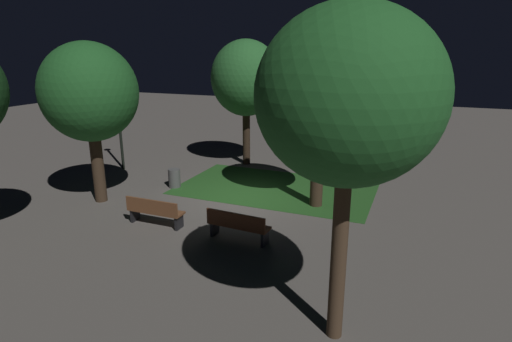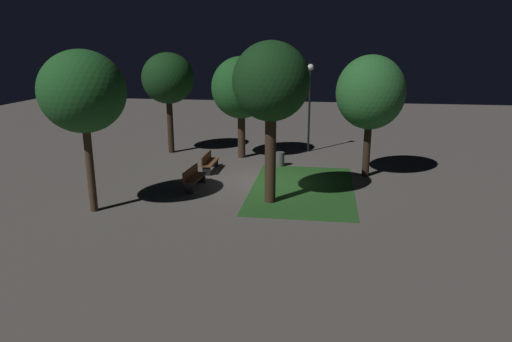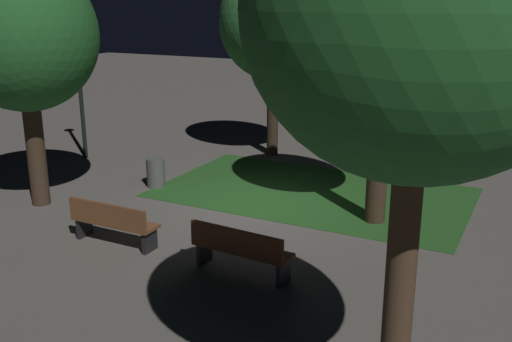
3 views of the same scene
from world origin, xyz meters
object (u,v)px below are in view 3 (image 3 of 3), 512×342
(tree_tall_center, at_px, (23,37))
(lamp_post_near_wall, at_px, (76,44))
(tree_left_canopy, at_px, (421,13))
(bench_front_left, at_px, (240,249))
(bench_near_trees, at_px, (112,221))
(trash_bin, at_px, (156,173))
(tree_right_canopy, at_px, (273,22))

(tree_tall_center, distance_m, lamp_post_near_wall, 4.10)
(tree_left_canopy, bearing_deg, tree_tall_center, 156.32)
(bench_front_left, distance_m, lamp_post_near_wall, 9.51)
(bench_near_trees, xyz_separation_m, tree_tall_center, (-3.05, 1.08, 3.29))
(bench_front_left, bearing_deg, lamp_post_near_wall, 149.07)
(tree_left_canopy, xyz_separation_m, trash_bin, (-7.57, 6.29, -4.06))
(bench_front_left, height_order, tree_left_canopy, tree_left_canopy)
(bench_front_left, height_order, tree_tall_center, tree_tall_center)
(tree_left_canopy, bearing_deg, trash_bin, 140.29)
(tree_right_canopy, distance_m, tree_tall_center, 7.06)
(tree_right_canopy, relative_size, lamp_post_near_wall, 1.13)
(tree_right_canopy, xyz_separation_m, trash_bin, (-1.24, -4.19, -3.55))
(tree_right_canopy, xyz_separation_m, lamp_post_near_wall, (-4.78, -2.89, -0.57))
(tree_right_canopy, xyz_separation_m, tree_left_canopy, (6.33, -10.48, 0.51))
(tree_right_canopy, distance_m, lamp_post_near_wall, 5.61)
(trash_bin, bearing_deg, tree_tall_center, -124.77)
(bench_near_trees, height_order, trash_bin, bench_near_trees)
(bench_near_trees, relative_size, bench_front_left, 0.99)
(bench_near_trees, xyz_separation_m, bench_front_left, (2.77, 0.00, 0.00))
(tree_left_canopy, xyz_separation_m, lamp_post_near_wall, (-11.11, 7.59, -1.09))
(tree_right_canopy, bearing_deg, bench_front_left, -68.35)
(bench_front_left, bearing_deg, tree_tall_center, 169.46)
(bench_front_left, relative_size, tree_right_canopy, 0.33)
(bench_near_trees, distance_m, tree_tall_center, 4.62)
(tree_tall_center, bearing_deg, trash_bin, 55.23)
(bench_near_trees, relative_size, tree_tall_center, 0.33)
(bench_near_trees, bearing_deg, trash_bin, 113.72)
(tree_left_canopy, relative_size, trash_bin, 8.14)
(tree_tall_center, relative_size, lamp_post_near_wall, 1.09)
(tree_right_canopy, height_order, trash_bin, tree_right_canopy)
(bench_near_trees, distance_m, trash_bin, 3.67)
(bench_front_left, distance_m, tree_left_canopy, 5.94)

